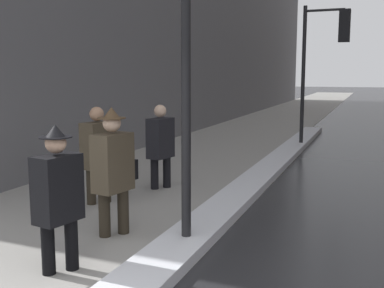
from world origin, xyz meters
The scene contains 7 objects.
sidewalk_slab centered at (-2.00, 15.00, 0.01)m, with size 4.00×80.00×0.01m.
snow_bank_curb centered at (0.19, 7.02, 0.07)m, with size 0.62×17.20×0.15m.
traffic_light_near centered at (1.00, 11.19, 2.97)m, with size 1.31×0.32×4.11m.
pedestrian_nearside centered at (-0.81, 1.00, 0.90)m, with size 0.39×0.56×1.65m.
pedestrian_in_fedora centered at (-0.88, 2.30, 0.95)m, with size 0.41×0.77×1.75m.
pedestrian_with_shoulder_bag centered at (-1.93, 3.63, 0.91)m, with size 0.41×0.77×1.64m.
pedestrian_trailing centered at (-1.41, 4.97, 0.89)m, with size 0.40×0.57×1.61m.
Camera 1 is at (2.34, -3.22, 2.18)m, focal length 45.00 mm.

